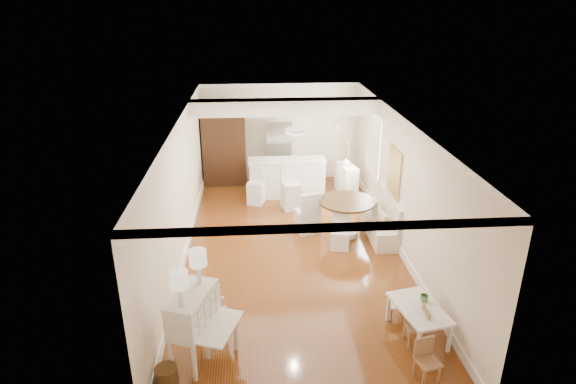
{
  "coord_description": "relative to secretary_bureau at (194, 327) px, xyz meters",
  "views": [
    {
      "loc": [
        -0.76,
        -9.0,
        5.0
      ],
      "look_at": [
        -0.08,
        0.3,
        1.23
      ],
      "focal_mm": 30.0,
      "sensor_mm": 36.0,
      "label": 1
    }
  ],
  "objects": [
    {
      "name": "bar_stool_left",
      "position": [
        0.95,
        5.81,
        -0.1
      ],
      "size": [
        0.48,
        0.48,
        0.95
      ],
      "primitive_type": "cube",
      "rotation": [
        0.0,
        0.0,
        -0.32
      ],
      "color": "white",
      "rests_on": "ground"
    },
    {
      "name": "kids_table",
      "position": [
        3.44,
        0.3,
        -0.31
      ],
      "size": [
        0.84,
        1.17,
        0.53
      ],
      "primitive_type": "cube",
      "rotation": [
        0.0,
        0.0,
        0.21
      ],
      "color": "white",
      "rests_on": "ground"
    },
    {
      "name": "wicker_basket",
      "position": [
        -0.35,
        -0.52,
        -0.42
      ],
      "size": [
        0.35,
        0.35,
        0.31
      ],
      "primitive_type": "cylinder",
      "rotation": [
        0.0,
        0.0,
        0.14
      ],
      "color": "brown",
      "rests_on": "ground"
    },
    {
      "name": "slip_chair_near",
      "position": [
        2.73,
        3.27,
        -0.17
      ],
      "size": [
        0.47,
        0.48,
        0.81
      ],
      "primitive_type": "cube",
      "rotation": [
        0.0,
        0.0,
        -0.22
      ],
      "color": "white",
      "rests_on": "ground"
    },
    {
      "name": "kids_chair_a",
      "position": [
        3.35,
        0.12,
        -0.26
      ],
      "size": [
        0.31,
        0.31,
        0.64
      ],
      "primitive_type": "cube",
      "rotation": [
        0.0,
        0.0,
        -1.58
      ],
      "color": "olive",
      "rests_on": "ground"
    },
    {
      "name": "fridge",
      "position": [
        2.0,
        7.35,
        0.32
      ],
      "size": [
        0.75,
        0.65,
        1.8
      ],
      "primitive_type": "imported",
      "color": "silver",
      "rests_on": "ground"
    },
    {
      "name": "secretary_bureau",
      "position": [
        0.0,
        0.0,
        0.0
      ],
      "size": [
        1.16,
        1.17,
        1.16
      ],
      "primitive_type": "cube",
      "rotation": [
        0.0,
        0.0,
        -0.34
      ],
      "color": "white",
      "rests_on": "ground"
    },
    {
      "name": "sideboard",
      "position": [
        3.44,
        6.38,
        -0.17
      ],
      "size": [
        0.53,
        0.9,
        0.81
      ],
      "primitive_type": "cube",
      "rotation": [
        0.0,
        0.0,
        0.2
      ],
      "color": "white",
      "rests_on": "ground"
    },
    {
      "name": "slip_chair_far",
      "position": [
        2.11,
        4.11,
        -0.08
      ],
      "size": [
        0.59,
        0.6,
        1.0
      ],
      "primitive_type": "cube",
      "rotation": [
        0.0,
        0.0,
        -2.87
      ],
      "color": "silver",
      "rests_on": "ground"
    },
    {
      "name": "dining_table",
      "position": [
        2.96,
        3.85,
        -0.15
      ],
      "size": [
        1.3,
        1.3,
        0.85
      ],
      "primitive_type": "cylinder",
      "rotation": [
        0.0,
        0.0,
        0.05
      ],
      "color": "#4A2F17",
      "rests_on": "ground"
    },
    {
      "name": "room",
      "position": [
        1.74,
        3.52,
        1.4
      ],
      "size": [
        9.0,
        9.04,
        2.82
      ],
      "color": "brown",
      "rests_on": "ground"
    },
    {
      "name": "kids_chair_c",
      "position": [
        3.27,
        -0.65,
        -0.26
      ],
      "size": [
        0.37,
        0.37,
        0.63
      ],
      "primitive_type": "cube",
      "rotation": [
        0.0,
        0.0,
        0.23
      ],
      "color": "#986945",
      "rests_on": "ground"
    },
    {
      "name": "pantry_cabinet",
      "position": [
        0.1,
        7.38,
        0.57
      ],
      "size": [
        1.2,
        0.6,
        2.3
      ],
      "primitive_type": "cube",
      "color": "#381E11",
      "rests_on": "ground"
    },
    {
      "name": "bar_stool_right",
      "position": [
        1.85,
        5.41,
        -0.02
      ],
      "size": [
        0.53,
        0.53,
        1.11
      ],
      "primitive_type": "cube",
      "rotation": [
        0.0,
        0.0,
        0.23
      ],
      "color": "silver",
      "rests_on": "ground"
    },
    {
      "name": "kids_chair_b",
      "position": [
        3.24,
        0.77,
        -0.33
      ],
      "size": [
        0.26,
        0.26,
        0.5
      ],
      "primitive_type": "cube",
      "rotation": [
        0.0,
        0.0,
        -1.66
      ],
      "color": "#A5724B",
      "rests_on": "ground"
    },
    {
      "name": "branch_vase",
      "position": [
        3.39,
        6.35,
        0.34
      ],
      "size": [
        0.23,
        0.23,
        0.22
      ],
      "primitive_type": "imported",
      "rotation": [
        0.0,
        0.0,
        0.11
      ],
      "color": "white",
      "rests_on": "sideboard"
    },
    {
      "name": "pencil_cup",
      "position": [
        3.57,
        0.46,
        0.0
      ],
      "size": [
        0.16,
        0.16,
        0.11
      ],
      "primitive_type": "imported",
      "rotation": [
        0.0,
        0.0,
        0.19
      ],
      "color": "#5A9154",
      "rests_on": "kids_table"
    },
    {
      "name": "breakfast_counter",
      "position": [
        1.8,
        6.3,
        -0.06
      ],
      "size": [
        2.05,
        0.65,
        1.03
      ],
      "primitive_type": "cube",
      "color": "white",
      "rests_on": "ground"
    },
    {
      "name": "gustavian_armchair",
      "position": [
        0.29,
        0.28,
        -0.09
      ],
      "size": [
        0.73,
        0.73,
        0.97
      ],
      "primitive_type": "cube",
      "rotation": [
        0.0,
        0.0,
        1.98
      ],
      "color": "beige",
      "rests_on": "ground"
    },
    {
      "name": "banquette",
      "position": [
        3.69,
        3.7,
        -0.09
      ],
      "size": [
        0.52,
        1.6,
        0.98
      ],
      "primitive_type": "cube",
      "color": "silver",
      "rests_on": "ground"
    }
  ]
}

